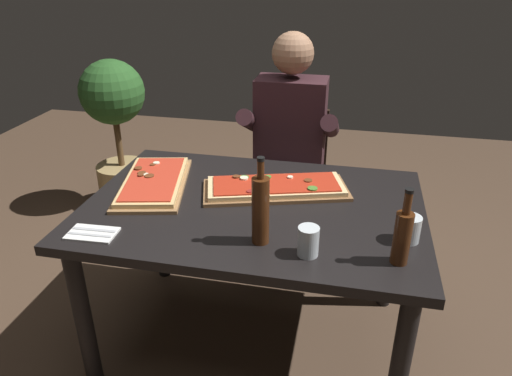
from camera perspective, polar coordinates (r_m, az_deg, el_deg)
ground_plane at (r=2.42m, az=-0.26°, el=-17.55°), size 6.40×6.40×0.00m
dining_table at (r=2.03m, az=-0.30°, el=-4.29°), size 1.40×0.96×0.74m
pizza_rectangular_front at (r=2.08m, az=2.37°, el=0.05°), size 0.68×0.42×0.05m
pizza_rectangular_left at (r=2.18m, az=-12.21°, el=0.71°), size 0.39×0.58×0.05m
wine_bottle_dark at (r=1.66m, az=0.54°, el=-2.56°), size 0.06×0.06×0.33m
oil_bottle_amber at (r=1.64m, az=17.21°, el=-5.45°), size 0.06×0.06×0.28m
tumbler_near_camera at (r=1.80m, az=17.89°, el=-4.84°), size 0.08×0.08×0.10m
tumbler_far_side at (r=1.65m, az=6.29°, el=-6.58°), size 0.07×0.07×0.11m
napkin_cutlery_set at (r=1.87m, az=-19.10°, el=-5.19°), size 0.18×0.12×0.01m
diner_chair at (r=2.84m, az=4.17°, el=1.46°), size 0.44×0.44×0.87m
seated_diner at (r=2.64m, az=3.97°, el=5.45°), size 0.53×0.41×1.33m
potted_plant_corner at (r=3.45m, az=-16.44°, el=7.26°), size 0.44×0.44×1.07m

